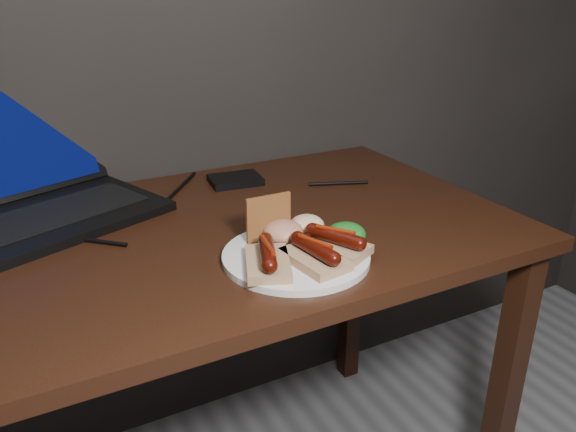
% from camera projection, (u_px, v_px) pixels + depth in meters
% --- Properties ---
extents(desk, '(1.40, 0.70, 0.75)m').
position_uv_depth(desk, '(161.00, 282.00, 1.08)').
color(desk, black).
rests_on(desk, ground).
extents(laptop, '(0.47, 0.46, 0.25)m').
position_uv_depth(laptop, '(44.00, 188.00, 1.14)').
color(laptop, black).
rests_on(laptop, desk).
extents(hard_drive, '(0.13, 0.10, 0.02)m').
position_uv_depth(hard_drive, '(235.00, 180.00, 1.33)').
color(hard_drive, black).
rests_on(hard_drive, desk).
extents(desk_cables, '(1.02, 0.34, 0.01)m').
position_uv_depth(desk_cables, '(125.00, 216.00, 1.13)').
color(desk_cables, black).
rests_on(desk_cables, desk).
extents(plate, '(0.29, 0.29, 0.01)m').
position_uv_depth(plate, '(296.00, 256.00, 0.97)').
color(plate, silver).
rests_on(plate, desk).
extents(bread_sausage_left, '(0.11, 0.13, 0.04)m').
position_uv_depth(bread_sausage_left, '(268.00, 259.00, 0.91)').
color(bread_sausage_left, tan).
rests_on(bread_sausage_left, plate).
extents(bread_sausage_center, '(0.09, 0.12, 0.04)m').
position_uv_depth(bread_sausage_center, '(315.00, 254.00, 0.92)').
color(bread_sausage_center, tan).
rests_on(bread_sausage_center, plate).
extents(bread_sausage_right, '(0.11, 0.13, 0.04)m').
position_uv_depth(bread_sausage_right, '(335.00, 243.00, 0.96)').
color(bread_sausage_right, tan).
rests_on(bread_sausage_right, plate).
extents(crispbread, '(0.09, 0.01, 0.08)m').
position_uv_depth(crispbread, '(269.00, 218.00, 1.00)').
color(crispbread, '#A6612D').
rests_on(crispbread, plate).
extents(salad_greens, '(0.07, 0.07, 0.04)m').
position_uv_depth(salad_greens, '(346.00, 234.00, 0.99)').
color(salad_greens, '#105214').
rests_on(salad_greens, plate).
extents(salsa_mound, '(0.07, 0.07, 0.04)m').
position_uv_depth(salsa_mound, '(283.00, 232.00, 1.00)').
color(salsa_mound, '#A31010').
rests_on(salsa_mound, plate).
extents(coleslaw_mound, '(0.06, 0.06, 0.04)m').
position_uv_depth(coleslaw_mound, '(307.00, 225.00, 1.03)').
color(coleslaw_mound, silver).
rests_on(coleslaw_mound, plate).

